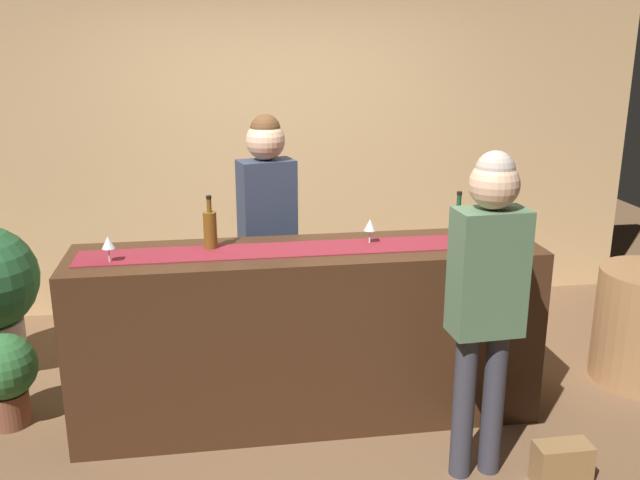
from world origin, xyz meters
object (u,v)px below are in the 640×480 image
at_px(wine_bottle_amber, 210,229).
at_px(potted_plant_small, 4,374).
at_px(wine_bottle_green, 458,224).
at_px(customer_sipping, 487,284).
at_px(handbag, 562,464).
at_px(wine_glass_mid_counter, 108,243).
at_px(bartender, 267,219).
at_px(wine_bottle_clear, 486,219).
at_px(wine_glass_near_customer, 370,226).

xyz_separation_m(wine_bottle_amber, potted_plant_small, (-1.20, 0.07, -0.82)).
xyz_separation_m(wine_bottle_green, wine_bottle_amber, (-1.38, 0.11, 0.00)).
bearing_deg(customer_sipping, handbag, -24.82).
height_order(wine_glass_mid_counter, handbag, wine_glass_mid_counter).
distance_m(bartender, potted_plant_small, 1.77).
bearing_deg(wine_bottle_clear, customer_sipping, -110.83).
distance_m(wine_glass_mid_counter, potted_plant_small, 1.08).
bearing_deg(customer_sipping, bartender, 123.66).
height_order(bartender, handbag, bartender).
distance_m(wine_bottle_amber, customer_sipping, 1.52).
relative_size(wine_bottle_amber, wine_glass_mid_counter, 2.10).
relative_size(wine_bottle_green, bartender, 0.18).
xyz_separation_m(wine_glass_mid_counter, bartender, (0.88, 0.66, -0.07)).
bearing_deg(wine_bottle_green, bartender, 149.65).
bearing_deg(wine_glass_mid_counter, wine_glass_near_customer, 5.24).
xyz_separation_m(wine_glass_mid_counter, customer_sipping, (1.82, -0.61, -0.11)).
height_order(customer_sipping, handbag, customer_sipping).
bearing_deg(wine_glass_near_customer, wine_glass_mid_counter, -174.76).
height_order(wine_bottle_clear, bartender, bartender).
distance_m(wine_bottle_clear, customer_sipping, 0.81).
bearing_deg(wine_bottle_clear, wine_bottle_amber, 179.01).
bearing_deg(potted_plant_small, customer_sipping, -18.86).
bearing_deg(bartender, wine_glass_mid_counter, 23.43).
relative_size(wine_bottle_green, potted_plant_small, 0.55).
bearing_deg(wine_bottle_amber, customer_sipping, -30.99).
relative_size(bartender, handbag, 6.12).
relative_size(wine_glass_mid_counter, customer_sipping, 0.09).
bearing_deg(potted_plant_small, bartender, 15.17).
bearing_deg(potted_plant_small, handbag, -19.28).
bearing_deg(customer_sipping, wine_bottle_amber, 146.05).
distance_m(wine_bottle_amber, handbag, 2.19).
height_order(wine_glass_near_customer, wine_glass_mid_counter, same).
bearing_deg(bartender, wine_glass_near_customer, 121.76).
height_order(wine_glass_near_customer, bartender, bartender).
distance_m(potted_plant_small, handbag, 3.07).
xyz_separation_m(wine_bottle_clear, handbag, (0.11, -0.91, -1.03)).
distance_m(wine_glass_near_customer, wine_glass_mid_counter, 1.42).
height_order(wine_bottle_amber, potted_plant_small, wine_bottle_amber).
distance_m(wine_glass_mid_counter, customer_sipping, 1.92).
height_order(wine_glass_near_customer, customer_sipping, customer_sipping).
xyz_separation_m(wine_bottle_clear, wine_bottle_green, (-0.20, -0.08, 0.00)).
bearing_deg(wine_bottle_clear, handbag, -83.19).
xyz_separation_m(wine_bottle_amber, customer_sipping, (1.30, -0.78, -0.11)).
relative_size(wine_bottle_clear, wine_glass_near_customer, 2.10).
xyz_separation_m(wine_bottle_green, customer_sipping, (-0.08, -0.67, -0.11)).
distance_m(wine_bottle_green, wine_glass_near_customer, 0.50).
bearing_deg(wine_bottle_green, wine_glass_mid_counter, -178.24).
bearing_deg(wine_glass_near_customer, wine_bottle_amber, 177.46).
bearing_deg(wine_glass_mid_counter, bartender, 37.06).
distance_m(wine_bottle_amber, wine_glass_near_customer, 0.89).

